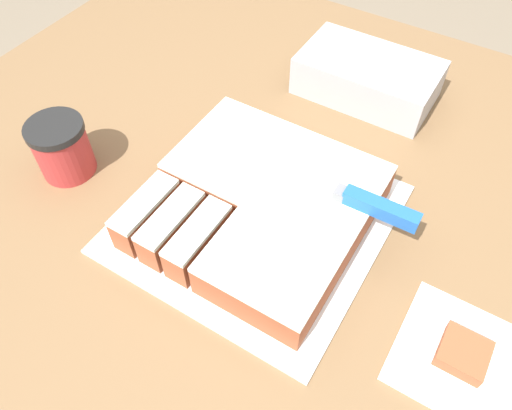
% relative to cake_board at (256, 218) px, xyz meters
% --- Properties ---
extents(ground_plane, '(8.00, 8.00, 0.00)m').
position_rel_cake_board_xyz_m(ground_plane, '(0.02, 0.10, -0.96)').
color(ground_plane, '#7F705B').
extents(countertop, '(1.40, 1.10, 0.96)m').
position_rel_cake_board_xyz_m(countertop, '(0.02, 0.10, -0.48)').
color(countertop, brown).
rests_on(countertop, ground_plane).
extents(cake_board, '(0.38, 0.38, 0.01)m').
position_rel_cake_board_xyz_m(cake_board, '(0.00, 0.00, 0.00)').
color(cake_board, white).
rests_on(cake_board, countertop).
extents(cake, '(0.31, 0.31, 0.06)m').
position_rel_cake_board_xyz_m(cake, '(0.00, 0.00, 0.03)').
color(cake, '#994C2D').
rests_on(cake, cake_board).
extents(knife, '(0.32, 0.03, 0.02)m').
position_rel_cake_board_xyz_m(knife, '(0.14, 0.06, 0.07)').
color(knife, silver).
rests_on(knife, cake).
extents(coffee_cup, '(0.09, 0.09, 0.10)m').
position_rel_cake_board_xyz_m(coffee_cup, '(-0.32, -0.07, 0.05)').
color(coffee_cup, '#B23333').
rests_on(coffee_cup, countertop).
extents(paper_napkin, '(0.16, 0.16, 0.01)m').
position_rel_cake_board_xyz_m(paper_napkin, '(0.34, -0.05, 0.00)').
color(paper_napkin, white).
rests_on(paper_napkin, countertop).
extents(brownie, '(0.06, 0.06, 0.02)m').
position_rel_cake_board_xyz_m(brownie, '(0.34, -0.05, 0.01)').
color(brownie, '#994C2D').
rests_on(brownie, paper_napkin).
extents(storage_box, '(0.25, 0.15, 0.08)m').
position_rel_cake_board_xyz_m(storage_box, '(0.02, 0.37, 0.04)').
color(storage_box, '#B2B2B7').
rests_on(storage_box, countertop).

